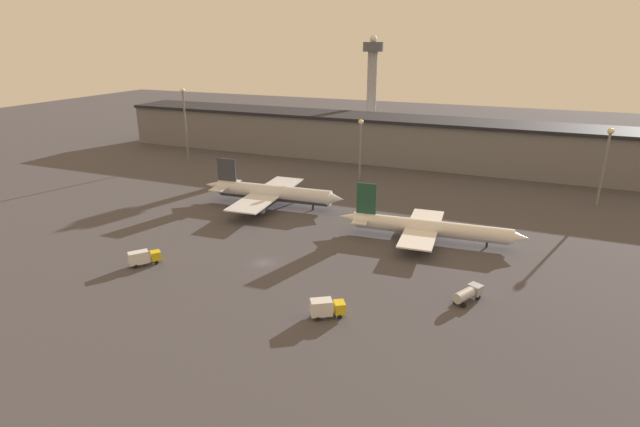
{
  "coord_description": "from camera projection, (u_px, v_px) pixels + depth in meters",
  "views": [
    {
      "loc": [
        50.99,
        -88.78,
        47.76
      ],
      "look_at": [
        5.4,
        19.83,
        6.0
      ],
      "focal_mm": 28.0,
      "sensor_mm": 36.0,
      "label": 1
    }
  ],
  "objects": [
    {
      "name": "terminal_building",
      "position": [
        390.0,
        139.0,
        200.72
      ],
      "size": [
        240.17,
        22.37,
        17.88
      ],
      "color": "slate",
      "rests_on": "ground"
    },
    {
      "name": "lamp_post_1",
      "position": [
        360.0,
        141.0,
        172.41
      ],
      "size": [
        1.8,
        1.8,
        21.32
      ],
      "color": "slate",
      "rests_on": "ground"
    },
    {
      "name": "airplane_1",
      "position": [
        428.0,
        228.0,
        123.26
      ],
      "size": [
        46.27,
        28.38,
        13.21
      ],
      "rotation": [
        0.0,
        0.0,
        0.07
      ],
      "color": "white",
      "rests_on": "ground"
    },
    {
      "name": "ground",
      "position": [
        264.0,
        263.0,
        111.72
      ],
      "size": [
        600.0,
        600.0,
        0.0
      ],
      "primitive_type": "plane",
      "color": "#423F44"
    },
    {
      "name": "service_vehicle_0",
      "position": [
        143.0,
        257.0,
        110.02
      ],
      "size": [
        5.87,
        6.64,
        3.4
      ],
      "rotation": [
        0.0,
        0.0,
        0.9
      ],
      "color": "gold",
      "rests_on": "ground"
    },
    {
      "name": "service_vehicle_1",
      "position": [
        468.0,
        294.0,
        94.97
      ],
      "size": [
        5.23,
        7.32,
        2.75
      ],
      "rotation": [
        0.0,
        0.0,
        1.1
      ],
      "color": "#9EA3A8",
      "rests_on": "ground"
    },
    {
      "name": "control_tower",
      "position": [
        372.0,
        84.0,
        224.75
      ],
      "size": [
        9.0,
        9.0,
        48.53
      ],
      "color": "#99999E",
      "rests_on": "ground"
    },
    {
      "name": "service_vehicle_2",
      "position": [
        326.0,
        308.0,
        89.45
      ],
      "size": [
        6.54,
        5.36,
        3.51
      ],
      "rotation": [
        0.0,
        0.0,
        0.56
      ],
      "color": "gold",
      "rests_on": "ground"
    },
    {
      "name": "lamp_post_2",
      "position": [
        606.0,
        157.0,
        144.71
      ],
      "size": [
        1.8,
        1.8,
        23.3
      ],
      "color": "slate",
      "rests_on": "ground"
    },
    {
      "name": "lamp_post_0",
      "position": [
        185.0,
        116.0,
        197.8
      ],
      "size": [
        1.8,
        1.8,
        29.02
      ],
      "color": "slate",
      "rests_on": "ground"
    },
    {
      "name": "airplane_0",
      "position": [
        272.0,
        193.0,
        148.73
      ],
      "size": [
        44.96,
        37.16,
        13.21
      ],
      "rotation": [
        0.0,
        0.0,
        0.07
      ],
      "color": "silver",
      "rests_on": "ground"
    }
  ]
}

